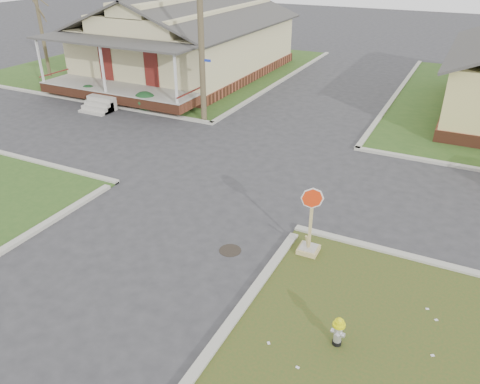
% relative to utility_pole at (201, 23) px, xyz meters
% --- Properties ---
extents(ground, '(120.00, 120.00, 0.00)m').
position_rel_utility_pole_xyz_m(ground, '(4.20, -8.90, -4.66)').
color(ground, '#2D2D30').
rests_on(ground, ground).
extents(verge_far_left, '(19.00, 19.00, 0.05)m').
position_rel_utility_pole_xyz_m(verge_far_left, '(-8.80, 9.10, -4.64)').
color(verge_far_left, '#2B4D1B').
rests_on(verge_far_left, ground).
extents(curbs, '(80.00, 40.00, 0.12)m').
position_rel_utility_pole_xyz_m(curbs, '(4.20, -3.90, -4.66)').
color(curbs, '#A7A596').
rests_on(curbs, ground).
extents(manhole, '(0.64, 0.64, 0.01)m').
position_rel_utility_pole_xyz_m(manhole, '(6.40, -9.40, -4.66)').
color(manhole, black).
rests_on(manhole, ground).
extents(corner_house, '(10.10, 15.50, 5.30)m').
position_rel_utility_pole_xyz_m(corner_house, '(-5.80, 7.78, -2.38)').
color(corner_house, brown).
rests_on(corner_house, ground).
extents(utility_pole, '(1.80, 0.28, 9.00)m').
position_rel_utility_pole_xyz_m(utility_pole, '(0.00, 0.00, 0.00)').
color(utility_pole, '#473B28').
rests_on(utility_pole, ground).
extents(tree_far_left, '(0.22, 0.22, 4.90)m').
position_rel_utility_pole_xyz_m(tree_far_left, '(-13.80, 3.10, -2.16)').
color(tree_far_left, '#473B28').
rests_on(tree_far_left, verge_far_left).
extents(fire_hydrant, '(0.28, 0.28, 0.74)m').
position_rel_utility_pole_xyz_m(fire_hydrant, '(10.17, -11.55, -4.20)').
color(fire_hydrant, black).
rests_on(fire_hydrant, ground).
extents(stop_sign, '(0.59, 0.57, 2.06)m').
position_rel_utility_pole_xyz_m(stop_sign, '(8.45, -8.51, -4.17)').
color(stop_sign, tan).
rests_on(stop_sign, ground).
extents(hedge_left, '(1.23, 1.01, 0.94)m').
position_rel_utility_pole_xyz_m(hedge_left, '(-7.43, -0.04, -4.14)').
color(hedge_left, '#123319').
rests_on(hedge_left, verge_far_left).
extents(hedge_right, '(1.36, 1.11, 1.04)m').
position_rel_utility_pole_xyz_m(hedge_right, '(-3.51, -0.09, -4.09)').
color(hedge_right, '#123319').
rests_on(hedge_right, verge_far_left).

